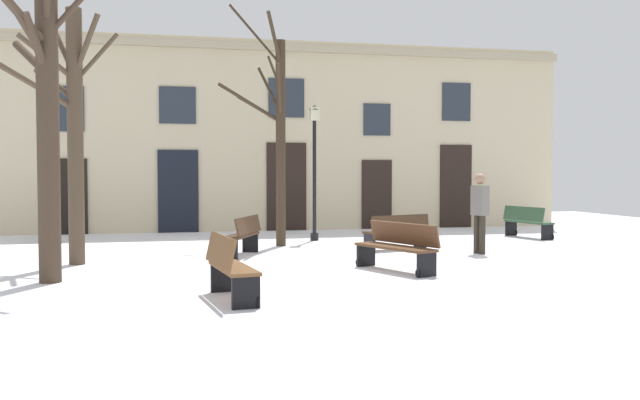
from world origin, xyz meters
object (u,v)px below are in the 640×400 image
at_px(tree_right_of_center, 47,114).
at_px(litter_bin, 48,227).
at_px(streetlamp, 314,157).
at_px(bench_far_corner, 243,235).
at_px(tree_foreground, 73,127).
at_px(tree_near_facade, 278,133).
at_px(person_by_shop_door, 480,209).
at_px(bench_near_lamp, 527,222).
at_px(bench_by_litter_bin, 230,267).
at_px(bench_near_center_tree, 397,232).
at_px(bench_back_to_back_left, 397,246).

distance_m(tree_right_of_center, litter_bin, 7.68).
height_order(streetlamp, bench_far_corner, streetlamp).
distance_m(tree_foreground, bench_far_corner, 4.15).
distance_m(tree_near_facade, tree_right_of_center, 6.61).
height_order(tree_near_facade, person_by_shop_door, tree_near_facade).
bearing_deg(tree_right_of_center, streetlamp, 45.80).
xyz_separation_m(bench_near_lamp, bench_by_litter_bin, (-8.95, -7.60, 0.02)).
height_order(bench_near_lamp, person_by_shop_door, person_by_shop_door).
relative_size(tree_near_facade, streetlamp, 1.62).
bearing_deg(bench_near_center_tree, litter_bin, -42.54).
height_order(tree_foreground, person_by_shop_door, tree_foreground).
xyz_separation_m(tree_foreground, bench_far_corner, (3.41, 0.63, -2.29)).
bearing_deg(litter_bin, bench_far_corner, -42.10).
height_order(tree_foreground, streetlamp, tree_foreground).
xyz_separation_m(litter_bin, bench_near_center_tree, (8.48, -3.82, 0.05)).
relative_size(tree_near_facade, tree_foreground, 1.17).
height_order(bench_near_lamp, bench_by_litter_bin, bench_by_litter_bin).
xyz_separation_m(bench_by_litter_bin, bench_near_center_tree, (4.42, 5.57, -0.05)).
relative_size(tree_right_of_center, bench_near_center_tree, 3.17).
distance_m(tree_near_facade, person_by_shop_door, 5.25).
relative_size(bench_near_lamp, bench_by_litter_bin, 1.04).
bearing_deg(bench_near_lamp, tree_near_facade, 82.50).
height_order(litter_bin, person_by_shop_door, person_by_shop_door).
xyz_separation_m(tree_foreground, person_by_shop_door, (8.70, -0.05, -1.73)).
height_order(tree_near_facade, tree_foreground, tree_near_facade).
bearing_deg(streetlamp, person_by_shop_door, -50.72).
xyz_separation_m(streetlamp, bench_back_to_back_left, (0.35, -5.89, -1.78)).
height_order(litter_bin, bench_far_corner, bench_far_corner).
bearing_deg(tree_foreground, person_by_shop_door, -0.32).
distance_m(tree_near_facade, streetlamp, 1.76).
bearing_deg(bench_by_litter_bin, bench_back_to_back_left, -64.09).
bearing_deg(tree_foreground, bench_near_center_tree, 8.87).
bearing_deg(tree_right_of_center, bench_by_litter_bin, -38.08).
distance_m(tree_near_facade, bench_back_to_back_left, 5.49).
bearing_deg(bench_near_center_tree, tree_near_facade, -46.00).
height_order(tree_near_facade, bench_back_to_back_left, tree_near_facade).
distance_m(streetlamp, bench_near_lamp, 6.30).
bearing_deg(tree_foreground, streetlamp, 33.01).
bearing_deg(bench_near_center_tree, streetlamp, -78.33).
height_order(tree_foreground, bench_back_to_back_left, tree_foreground).
height_order(tree_near_facade, tree_right_of_center, tree_near_facade).
height_order(bench_back_to_back_left, person_by_shop_door, person_by_shop_door).
bearing_deg(bench_far_corner, tree_foreground, -56.01).
xyz_separation_m(tree_near_facade, litter_bin, (-5.84, 2.43, -2.45)).
distance_m(tree_near_facade, litter_bin, 6.78).
bearing_deg(litter_bin, bench_back_to_back_left, -44.19).
height_order(bench_by_litter_bin, person_by_shop_door, person_by_shop_door).
xyz_separation_m(bench_near_lamp, person_by_shop_door, (-2.97, -3.19, 0.56)).
relative_size(bench_back_to_back_left, bench_near_lamp, 1.13).
relative_size(tree_foreground, bench_by_litter_bin, 3.19).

